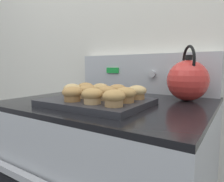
{
  "coord_description": "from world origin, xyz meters",
  "views": [
    {
      "loc": [
        0.46,
        -0.36,
        1.05
      ],
      "look_at": [
        0.06,
        0.27,
        0.96
      ],
      "focal_mm": 32.0,
      "sensor_mm": 36.0,
      "label": 1
    }
  ],
  "objects_px": {
    "muffin_r0_c1": "(72,94)",
    "muffin_r1_c0": "(72,90)",
    "muffin_r2_c2": "(117,91)",
    "muffin_r0_c2": "(92,96)",
    "muffin_r1_c3": "(126,95)",
    "muffin_r0_c3": "(114,98)",
    "muffin_r2_c3": "(137,92)",
    "muffin_pan": "(97,102)",
    "tea_kettle": "(188,80)",
    "muffin_r1_c2": "(107,93)",
    "muffin_r1_c1": "(88,91)",
    "muffin_r2_c0": "(86,88)",
    "muffin_r2_c1": "(100,89)"
  },
  "relations": [
    {
      "from": "muffin_r0_c3",
      "to": "muffin_r2_c0",
      "type": "height_order",
      "value": "same"
    },
    {
      "from": "muffin_pan",
      "to": "muffin_r2_c3",
      "type": "distance_m",
      "value": 0.16
    },
    {
      "from": "muffin_r0_c1",
      "to": "muffin_r0_c3",
      "type": "height_order",
      "value": "same"
    },
    {
      "from": "muffin_pan",
      "to": "muffin_r2_c2",
      "type": "relative_size",
      "value": 5.31
    },
    {
      "from": "muffin_r0_c1",
      "to": "muffin_r1_c1",
      "type": "height_order",
      "value": "same"
    },
    {
      "from": "muffin_r0_c1",
      "to": "muffin_r0_c3",
      "type": "distance_m",
      "value": 0.17
    },
    {
      "from": "muffin_pan",
      "to": "muffin_r2_c0",
      "type": "height_order",
      "value": "muffin_r2_c0"
    },
    {
      "from": "muffin_r2_c2",
      "to": "tea_kettle",
      "type": "distance_m",
      "value": 0.3
    },
    {
      "from": "muffin_r2_c0",
      "to": "muffin_r2_c1",
      "type": "relative_size",
      "value": 1.0
    },
    {
      "from": "muffin_r0_c2",
      "to": "muffin_r0_c3",
      "type": "relative_size",
      "value": 1.0
    },
    {
      "from": "muffin_r0_c1",
      "to": "muffin_r1_c3",
      "type": "bearing_deg",
      "value": 26.08
    },
    {
      "from": "muffin_r0_c3",
      "to": "muffin_r2_c2",
      "type": "xyz_separation_m",
      "value": [
        -0.09,
        0.16,
        0.0
      ]
    },
    {
      "from": "muffin_r0_c2",
      "to": "muffin_r1_c2",
      "type": "bearing_deg",
      "value": 89.95
    },
    {
      "from": "muffin_r1_c1",
      "to": "muffin_r1_c3",
      "type": "xyz_separation_m",
      "value": [
        0.17,
        0.0,
        0.0
      ]
    },
    {
      "from": "muffin_pan",
      "to": "muffin_r2_c1",
      "type": "relative_size",
      "value": 5.31
    },
    {
      "from": "muffin_pan",
      "to": "muffin_r1_c2",
      "type": "bearing_deg",
      "value": 2.73
    },
    {
      "from": "muffin_r2_c2",
      "to": "muffin_r1_c3",
      "type": "bearing_deg",
      "value": -44.92
    },
    {
      "from": "muffin_pan",
      "to": "muffin_r2_c2",
      "type": "distance_m",
      "value": 0.1
    },
    {
      "from": "muffin_r0_c2",
      "to": "muffin_r2_c1",
      "type": "relative_size",
      "value": 1.0
    },
    {
      "from": "muffin_r2_c2",
      "to": "muffin_r2_c3",
      "type": "relative_size",
      "value": 1.0
    },
    {
      "from": "muffin_r1_c3",
      "to": "muffin_r2_c0",
      "type": "relative_size",
      "value": 1.0
    },
    {
      "from": "muffin_r2_c2",
      "to": "muffin_r1_c0",
      "type": "bearing_deg",
      "value": -154.28
    },
    {
      "from": "muffin_r0_c1",
      "to": "muffin_r1_c1",
      "type": "xyz_separation_m",
      "value": [
        0.0,
        0.08,
        0.0
      ]
    },
    {
      "from": "muffin_r0_c1",
      "to": "muffin_r1_c3",
      "type": "xyz_separation_m",
      "value": [
        0.17,
        0.08,
        0.0
      ]
    },
    {
      "from": "muffin_pan",
      "to": "muffin_r0_c1",
      "type": "relative_size",
      "value": 5.31
    },
    {
      "from": "muffin_r0_c2",
      "to": "muffin_r1_c3",
      "type": "relative_size",
      "value": 1.0
    },
    {
      "from": "muffin_r0_c1",
      "to": "muffin_r0_c2",
      "type": "xyz_separation_m",
      "value": [
        0.09,
        0.0,
        0.0
      ]
    },
    {
      "from": "muffin_r0_c3",
      "to": "muffin_r2_c3",
      "type": "distance_m",
      "value": 0.17
    },
    {
      "from": "muffin_r0_c1",
      "to": "muffin_r1_c0",
      "type": "bearing_deg",
      "value": 133.98
    },
    {
      "from": "muffin_r0_c3",
      "to": "muffin_r1_c3",
      "type": "distance_m",
      "value": 0.08
    },
    {
      "from": "muffin_r1_c3",
      "to": "muffin_r2_c2",
      "type": "height_order",
      "value": "same"
    },
    {
      "from": "muffin_r0_c1",
      "to": "muffin_r2_c2",
      "type": "xyz_separation_m",
      "value": [
        0.09,
        0.17,
        0.0
      ]
    },
    {
      "from": "tea_kettle",
      "to": "muffin_r2_c1",
      "type": "bearing_deg",
      "value": -146.03
    },
    {
      "from": "muffin_r1_c2",
      "to": "muffin_r2_c2",
      "type": "relative_size",
      "value": 1.0
    },
    {
      "from": "muffin_r1_c2",
      "to": "muffin_r2_c3",
      "type": "distance_m",
      "value": 0.12
    },
    {
      "from": "muffin_r0_c1",
      "to": "muffin_r2_c1",
      "type": "height_order",
      "value": "same"
    },
    {
      "from": "muffin_r1_c0",
      "to": "muffin_r1_c3",
      "type": "bearing_deg",
      "value": -0.51
    },
    {
      "from": "muffin_r1_c3",
      "to": "tea_kettle",
      "type": "relative_size",
      "value": 0.31
    },
    {
      "from": "muffin_pan",
      "to": "muffin_r0_c3",
      "type": "distance_m",
      "value": 0.16
    },
    {
      "from": "muffin_r0_c3",
      "to": "muffin_r2_c2",
      "type": "height_order",
      "value": "same"
    },
    {
      "from": "muffin_r1_c1",
      "to": "muffin_r1_c2",
      "type": "bearing_deg",
      "value": 2.35
    },
    {
      "from": "muffin_r1_c1",
      "to": "muffin_r2_c0",
      "type": "relative_size",
      "value": 1.0
    },
    {
      "from": "muffin_r1_c2",
      "to": "muffin_r2_c1",
      "type": "bearing_deg",
      "value": 137.46
    },
    {
      "from": "muffin_r0_c2",
      "to": "muffin_r0_c3",
      "type": "xyz_separation_m",
      "value": [
        0.08,
        0.0,
        0.0
      ]
    },
    {
      "from": "muffin_r0_c1",
      "to": "muffin_r1_c3",
      "type": "height_order",
      "value": "same"
    },
    {
      "from": "muffin_r0_c3",
      "to": "muffin_r2_c1",
      "type": "bearing_deg",
      "value": 136.18
    },
    {
      "from": "muffin_pan",
      "to": "tea_kettle",
      "type": "height_order",
      "value": "tea_kettle"
    },
    {
      "from": "muffin_r1_c0",
      "to": "muffin_r1_c2",
      "type": "height_order",
      "value": "same"
    },
    {
      "from": "muffin_r0_c1",
      "to": "muffin_r0_c3",
      "type": "relative_size",
      "value": 1.0
    },
    {
      "from": "muffin_r1_c1",
      "to": "muffin_r2_c3",
      "type": "height_order",
      "value": "same"
    }
  ]
}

